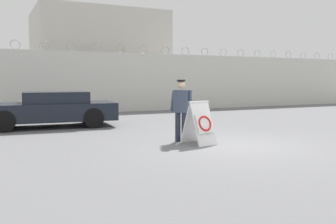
{
  "coord_description": "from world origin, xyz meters",
  "views": [
    {
      "loc": [
        -5.78,
        -8.08,
        1.73
      ],
      "look_at": [
        -1.22,
        1.42,
        0.81
      ],
      "focal_mm": 40.0,
      "sensor_mm": 36.0,
      "label": 1
    }
  ],
  "objects": [
    {
      "name": "perimeter_wall",
      "position": [
        0.0,
        11.15,
        1.58
      ],
      "size": [
        36.0,
        0.3,
        3.6
      ],
      "color": "silver",
      "rests_on": "ground_plane"
    },
    {
      "name": "ground_plane",
      "position": [
        0.0,
        0.0,
        0.0
      ],
      "size": [
        90.0,
        90.0,
        0.0
      ],
      "primitive_type": "plane",
      "color": "slate"
    },
    {
      "name": "building_block",
      "position": [
        0.82,
        16.32,
        3.03
      ],
      "size": [
        7.94,
        6.11,
        6.05
      ],
      "color": "beige",
      "rests_on": "ground_plane"
    },
    {
      "name": "barricade_sign",
      "position": [
        -0.73,
        0.47,
        0.58
      ],
      "size": [
        0.76,
        0.93,
        1.16
      ],
      "rotation": [
        0.0,
        0.0,
        0.18
      ],
      "color": "white",
      "rests_on": "ground_plane"
    },
    {
      "name": "parked_car_front_coupe",
      "position": [
        -3.79,
        5.96,
        0.66
      ],
      "size": [
        4.83,
        2.27,
        1.29
      ],
      "rotation": [
        0.0,
        0.0,
        3.07
      ],
      "color": "black",
      "rests_on": "ground_plane"
    },
    {
      "name": "security_guard",
      "position": [
        -0.99,
        1.07,
        0.96
      ],
      "size": [
        0.52,
        0.62,
        1.72
      ],
      "rotation": [
        0.0,
        0.0,
        2.43
      ],
      "color": "#232838",
      "rests_on": "ground_plane"
    }
  ]
}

